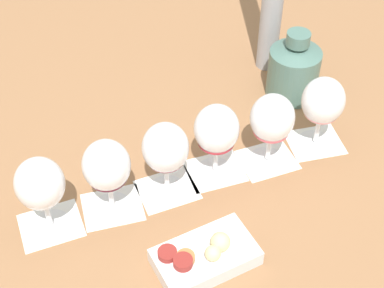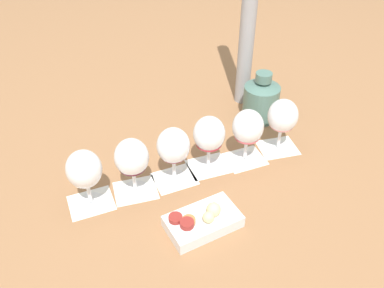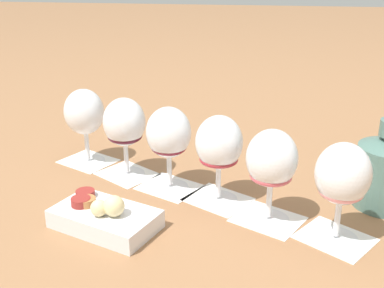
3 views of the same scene
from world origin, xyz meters
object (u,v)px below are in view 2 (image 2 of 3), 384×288
wine_glass_0 (283,118)px  wine_glass_4 (132,160)px  wine_glass_1 (248,129)px  wine_glass_3 (173,148)px  snack_dish (203,221)px  wine_glass_5 (85,172)px  wine_glass_2 (209,136)px  ceramic_vase (261,99)px

wine_glass_0 → wine_glass_4: same height
wine_glass_1 → wine_glass_4: same height
wine_glass_3 → snack_dish: 0.20m
snack_dish → wine_glass_5: bearing=-64.5°
wine_glass_1 → wine_glass_4: 0.33m
wine_glass_2 → ceramic_vase: wine_glass_2 is taller
wine_glass_4 → ceramic_vase: wine_glass_4 is taller
wine_glass_2 → wine_glass_0: bearing=152.5°
wine_glass_0 → wine_glass_4: bearing=-25.2°
wine_glass_0 → wine_glass_2: bearing=-27.5°
wine_glass_4 → snack_dish: size_ratio=0.83×
wine_glass_0 → wine_glass_4: 0.45m
wine_glass_0 → wine_glass_1: (0.11, -0.05, 0.00)m
ceramic_vase → wine_glass_4: bearing=-6.4°
wine_glass_5 → wine_glass_3: bearing=154.0°
wine_glass_1 → snack_dish: size_ratio=0.83×
wine_glass_4 → ceramic_vase: size_ratio=1.00×
wine_glass_3 → wine_glass_4: bearing=-25.2°
wine_glass_2 → wine_glass_3: size_ratio=1.00×
wine_glass_3 → snack_dish: (0.08, 0.17, -0.09)m
wine_glass_3 → wine_glass_4: (0.10, -0.05, 0.00)m
wine_glass_1 → wine_glass_5: same height
wine_glass_4 → wine_glass_2: bearing=157.1°
wine_glass_4 → wine_glass_1: bearing=153.8°
wine_glass_0 → wine_glass_2: same height
wine_glass_1 → wine_glass_4: bearing=-26.2°
wine_glass_0 → ceramic_vase: bearing=-127.4°
wine_glass_0 → wine_glass_2: 0.23m
wine_glass_1 → snack_dish: 0.30m
snack_dish → wine_glass_0: bearing=-176.7°
wine_glass_5 → ceramic_vase: size_ratio=1.00×
wine_glass_0 → wine_glass_1: 0.12m
wine_glass_5 → wine_glass_1: bearing=153.6°
snack_dish → wine_glass_1: bearing=-166.2°
wine_glass_2 → ceramic_vase: 0.31m
wine_glass_4 → snack_dish: wine_glass_4 is taller
wine_glass_0 → wine_glass_5: bearing=-25.6°
ceramic_vase → snack_dish: (0.49, 0.16, -0.05)m
wine_glass_2 → ceramic_vase: bearing=-174.7°
ceramic_vase → wine_glass_2: bearing=5.3°
wine_glass_1 → ceramic_vase: wine_glass_1 is taller
wine_glass_0 → snack_dish: bearing=3.3°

